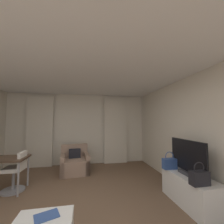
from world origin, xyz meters
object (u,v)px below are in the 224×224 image
tv_console (190,190)px  tv_flatscreen (187,158)px  magazine_open (47,216)px  handbag_primary (170,163)px  handbag_secondary (199,178)px  desk_chair (16,173)px  armchair (75,163)px

tv_console → tv_flatscreen: size_ratio=1.24×
magazine_open → tv_console: size_ratio=0.29×
tv_flatscreen → handbag_primary: 0.44m
tv_flatscreen → handbag_primary: tv_flatscreen is taller
tv_console → magazine_open: bearing=-167.8°
handbag_secondary → desk_chair: bearing=154.6°
tv_flatscreen → magazine_open: bearing=-166.8°
desk_chair → tv_flatscreen: (3.54, -1.16, 0.47)m
tv_console → tv_flatscreen: tv_flatscreen is taller
armchair → handbag_primary: (2.13, -1.75, 0.39)m
desk_chair → handbag_primary: handbag_primary is taller
armchair → tv_flatscreen: bearing=-42.7°
armchair → desk_chair: size_ratio=1.04×
tv_flatscreen → armchair: bearing=137.3°
tv_console → handbag_primary: 0.59m
armchair → magazine_open: (-0.14, -2.68, 0.13)m
tv_flatscreen → handbag_primary: (-0.16, 0.36, -0.19)m
armchair → handbag_secondary: bearing=-50.1°
magazine_open → handbag_primary: size_ratio=0.91×
desk_chair → magazine_open: bearing=-57.5°
tv_flatscreen → tv_console: bearing=-90.0°
magazine_open → tv_flatscreen: bearing=13.2°
armchair → tv_console: bearing=-43.3°
armchair → magazine_open: 2.69m
tv_console → tv_flatscreen: (0.00, 0.05, 0.59)m
desk_chair → tv_console: desk_chair is taller
armchair → tv_console: (2.29, -2.16, -0.01)m
desk_chair → handbag_secondary: handbag_secondary is taller
desk_chair → tv_console: 3.74m
armchair → handbag_secondary: size_ratio=2.50×
desk_chair → tv_flatscreen: 3.75m
magazine_open → tv_console: (2.43, 0.52, -0.14)m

